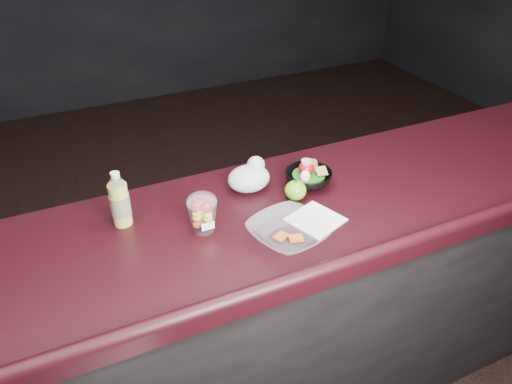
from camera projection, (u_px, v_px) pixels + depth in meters
counter at (250, 321)px, 2.00m from camera, size 4.06×0.71×1.02m
lemonade_bottle at (120, 203)px, 1.65m from camera, size 0.07×0.07×0.20m
fruit_cup at (203, 212)px, 1.63m from camera, size 0.10×0.10×0.14m
green_apple at (295, 190)px, 1.81m from camera, size 0.08×0.08×0.08m
plastic_bag at (250, 177)px, 1.85m from camera, size 0.16×0.13×0.12m
snack_bowl at (308, 177)px, 1.89m from camera, size 0.18×0.18×0.10m
takeout_bowl at (289, 233)px, 1.61m from camera, size 0.30×0.30×0.06m
paper_napkin at (316, 220)px, 1.71m from camera, size 0.20×0.20×0.00m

